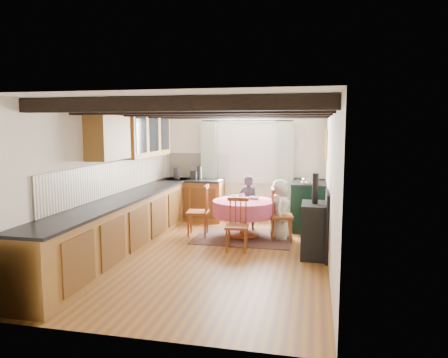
% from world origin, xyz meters
% --- Properties ---
extents(floor, '(3.60, 5.50, 0.00)m').
position_xyz_m(floor, '(0.00, 0.00, 0.00)').
color(floor, '#965B1E').
rests_on(floor, ground).
extents(ceiling, '(3.60, 5.50, 0.00)m').
position_xyz_m(ceiling, '(0.00, 0.00, 2.40)').
color(ceiling, white).
rests_on(ceiling, ground).
extents(wall_back, '(3.60, 0.00, 2.40)m').
position_xyz_m(wall_back, '(0.00, 2.75, 1.20)').
color(wall_back, silver).
rests_on(wall_back, ground).
extents(wall_front, '(3.60, 0.00, 2.40)m').
position_xyz_m(wall_front, '(0.00, -2.75, 1.20)').
color(wall_front, silver).
rests_on(wall_front, ground).
extents(wall_left, '(0.00, 5.50, 2.40)m').
position_xyz_m(wall_left, '(-1.80, 0.00, 1.20)').
color(wall_left, silver).
rests_on(wall_left, ground).
extents(wall_right, '(0.00, 5.50, 2.40)m').
position_xyz_m(wall_right, '(1.80, 0.00, 1.20)').
color(wall_right, silver).
rests_on(wall_right, ground).
extents(beam_a, '(3.60, 0.16, 0.16)m').
position_xyz_m(beam_a, '(0.00, -2.00, 2.31)').
color(beam_a, black).
rests_on(beam_a, ceiling).
extents(beam_b, '(3.60, 0.16, 0.16)m').
position_xyz_m(beam_b, '(0.00, -1.00, 2.31)').
color(beam_b, black).
rests_on(beam_b, ceiling).
extents(beam_c, '(3.60, 0.16, 0.16)m').
position_xyz_m(beam_c, '(0.00, 0.00, 2.31)').
color(beam_c, black).
rests_on(beam_c, ceiling).
extents(beam_d, '(3.60, 0.16, 0.16)m').
position_xyz_m(beam_d, '(0.00, 1.00, 2.31)').
color(beam_d, black).
rests_on(beam_d, ceiling).
extents(beam_e, '(3.60, 0.16, 0.16)m').
position_xyz_m(beam_e, '(0.00, 2.00, 2.31)').
color(beam_e, black).
rests_on(beam_e, ceiling).
extents(splash_left, '(0.02, 4.50, 0.55)m').
position_xyz_m(splash_left, '(-1.78, 0.30, 1.20)').
color(splash_left, beige).
rests_on(splash_left, wall_left).
extents(splash_back, '(1.40, 0.02, 0.55)m').
position_xyz_m(splash_back, '(-1.00, 2.73, 1.20)').
color(splash_back, beige).
rests_on(splash_back, wall_back).
extents(base_cabinet_left, '(0.60, 5.30, 0.88)m').
position_xyz_m(base_cabinet_left, '(-1.50, 0.00, 0.44)').
color(base_cabinet_left, brown).
rests_on(base_cabinet_left, floor).
extents(base_cabinet_back, '(1.30, 0.60, 0.88)m').
position_xyz_m(base_cabinet_back, '(-1.05, 2.45, 0.44)').
color(base_cabinet_back, brown).
rests_on(base_cabinet_back, floor).
extents(worktop_left, '(0.64, 5.30, 0.04)m').
position_xyz_m(worktop_left, '(-1.48, 0.00, 0.90)').
color(worktop_left, black).
rests_on(worktop_left, base_cabinet_left).
extents(worktop_back, '(1.30, 0.64, 0.04)m').
position_xyz_m(worktop_back, '(-1.05, 2.43, 0.90)').
color(worktop_back, black).
rests_on(worktop_back, base_cabinet_back).
extents(wall_cabinet_glass, '(0.34, 1.80, 0.90)m').
position_xyz_m(wall_cabinet_glass, '(-1.63, 1.20, 1.95)').
color(wall_cabinet_glass, brown).
rests_on(wall_cabinet_glass, wall_left).
extents(wall_cabinet_solid, '(0.34, 0.90, 0.70)m').
position_xyz_m(wall_cabinet_solid, '(-1.63, -0.30, 1.90)').
color(wall_cabinet_solid, brown).
rests_on(wall_cabinet_solid, wall_left).
extents(window_frame, '(1.34, 0.03, 1.54)m').
position_xyz_m(window_frame, '(0.10, 2.73, 1.60)').
color(window_frame, white).
rests_on(window_frame, wall_back).
extents(window_pane, '(1.20, 0.01, 1.40)m').
position_xyz_m(window_pane, '(0.10, 2.74, 1.60)').
color(window_pane, white).
rests_on(window_pane, wall_back).
extents(curtain_left, '(0.35, 0.10, 2.10)m').
position_xyz_m(curtain_left, '(-0.75, 2.65, 1.10)').
color(curtain_left, '#B8C2AF').
rests_on(curtain_left, wall_back).
extents(curtain_right, '(0.35, 0.10, 2.10)m').
position_xyz_m(curtain_right, '(0.95, 2.65, 1.10)').
color(curtain_right, '#B8C2AF').
rests_on(curtain_right, wall_back).
extents(curtain_rod, '(2.00, 0.03, 0.03)m').
position_xyz_m(curtain_rod, '(0.10, 2.65, 2.20)').
color(curtain_rod, black).
rests_on(curtain_rod, wall_back).
extents(wall_picture, '(0.04, 0.50, 0.60)m').
position_xyz_m(wall_picture, '(1.77, 2.30, 1.70)').
color(wall_picture, gold).
rests_on(wall_picture, wall_right).
extents(wall_plate, '(0.30, 0.02, 0.30)m').
position_xyz_m(wall_plate, '(1.05, 2.72, 1.70)').
color(wall_plate, silver).
rests_on(wall_plate, wall_back).
extents(rug, '(1.80, 1.40, 0.01)m').
position_xyz_m(rug, '(0.29, 1.23, 0.01)').
color(rug, '#3F1D18').
rests_on(rug, floor).
extents(dining_table, '(1.16, 1.16, 0.70)m').
position_xyz_m(dining_table, '(0.29, 1.23, 0.35)').
color(dining_table, '#D43262').
rests_on(dining_table, floor).
extents(chair_near, '(0.40, 0.42, 0.89)m').
position_xyz_m(chair_near, '(0.32, 0.36, 0.44)').
color(chair_near, brown).
rests_on(chair_near, floor).
extents(chair_left, '(0.49, 0.47, 0.97)m').
position_xyz_m(chair_left, '(-0.59, 1.17, 0.49)').
color(chair_left, brown).
rests_on(chair_left, floor).
extents(chair_right, '(0.50, 0.48, 0.97)m').
position_xyz_m(chair_right, '(1.00, 1.16, 0.48)').
color(chair_right, brown).
rests_on(chair_right, floor).
extents(aga_range, '(0.69, 1.07, 0.99)m').
position_xyz_m(aga_range, '(1.47, 2.18, 0.49)').
color(aga_range, black).
rests_on(aga_range, floor).
extents(cast_iron_stove, '(0.40, 0.67, 1.34)m').
position_xyz_m(cast_iron_stove, '(1.58, 0.31, 0.67)').
color(cast_iron_stove, black).
rests_on(cast_iron_stove, floor).
extents(child_far, '(0.44, 0.33, 1.11)m').
position_xyz_m(child_far, '(0.28, 1.81, 0.55)').
color(child_far, '#30323D').
rests_on(child_far, floor).
extents(child_right, '(0.37, 0.55, 1.11)m').
position_xyz_m(child_right, '(0.96, 1.29, 0.56)').
color(child_right, beige).
rests_on(child_right, floor).
extents(bowl_a, '(0.27, 0.27, 0.05)m').
position_xyz_m(bowl_a, '(0.45, 1.42, 0.72)').
color(bowl_a, silver).
rests_on(bowl_a, dining_table).
extents(bowl_b, '(0.30, 0.30, 0.07)m').
position_xyz_m(bowl_b, '(0.10, 1.38, 0.73)').
color(bowl_b, silver).
rests_on(bowl_b, dining_table).
extents(cup, '(0.14, 0.14, 0.09)m').
position_xyz_m(cup, '(0.19, 1.35, 0.74)').
color(cup, silver).
rests_on(cup, dining_table).
extents(canister_tall, '(0.14, 0.14, 0.25)m').
position_xyz_m(canister_tall, '(-1.42, 2.37, 1.04)').
color(canister_tall, '#262628').
rests_on(canister_tall, worktop_back).
extents(canister_wide, '(0.16, 0.16, 0.18)m').
position_xyz_m(canister_wide, '(-1.04, 2.42, 1.01)').
color(canister_wide, '#262628').
rests_on(canister_wide, worktop_back).
extents(canister_slim, '(0.11, 0.11, 0.30)m').
position_xyz_m(canister_slim, '(-0.88, 2.34, 1.07)').
color(canister_slim, '#262628').
rests_on(canister_slim, worktop_back).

